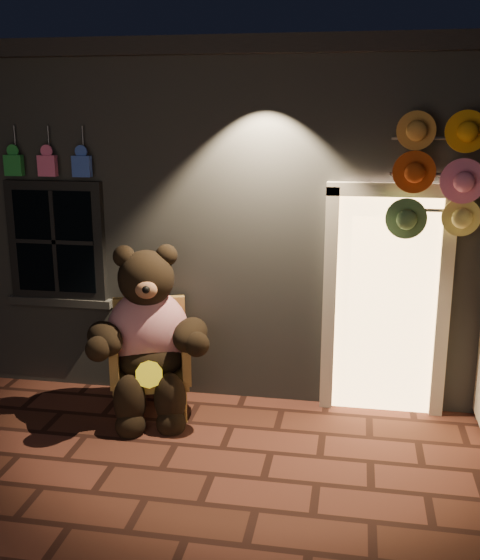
# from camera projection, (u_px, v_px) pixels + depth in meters

# --- Properties ---
(ground) EXTENTS (60.00, 60.00, 0.00)m
(ground) POSITION_uv_depth(u_px,v_px,m) (212.00, 474.00, 5.22)
(ground) COLOR #5A2C22
(ground) RESTS_ON ground
(shop_building) EXTENTS (7.30, 5.95, 3.51)m
(shop_building) POSITION_uv_depth(u_px,v_px,m) (276.00, 195.00, 8.59)
(shop_building) COLOR slate
(shop_building) RESTS_ON ground
(wicker_armchair) EXTENTS (0.88, 0.84, 1.06)m
(wicker_armchair) POSITION_uv_depth(u_px,v_px,m) (151.00, 356.00, 6.28)
(wicker_armchair) COLOR #AB8742
(wicker_armchair) RESTS_ON ground
(teddy_bear) EXTENTS (1.17, 1.08, 1.69)m
(teddy_bear) POSITION_uv_depth(u_px,v_px,m) (148.00, 336.00, 6.09)
(teddy_bear) COLOR #B0122B
(teddy_bear) RESTS_ON ground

